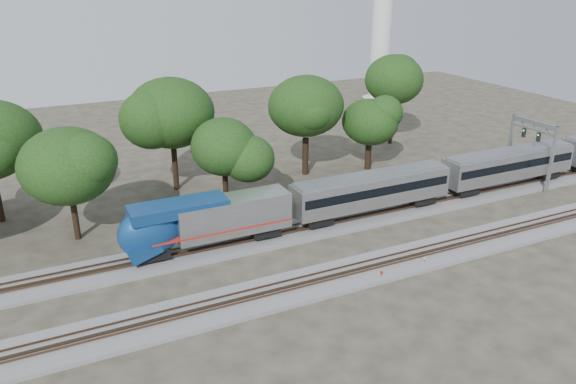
{
  "coord_description": "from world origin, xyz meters",
  "views": [
    {
      "loc": [
        -23.49,
        -41.33,
        25.55
      ],
      "look_at": [
        -1.3,
        5.0,
        5.22
      ],
      "focal_mm": 35.0,
      "sensor_mm": 36.0,
      "label": 1
    }
  ],
  "objects": [
    {
      "name": "switch_lever",
      "position": [
        4.71,
        -5.8,
        0.15
      ],
      "size": [
        0.57,
        0.46,
        0.3
      ],
      "primitive_type": "cube",
      "rotation": [
        0.0,
        0.0,
        -0.36
      ],
      "color": "#512D19",
      "rests_on": "ground"
    },
    {
      "name": "tree_5",
      "position": [
        9.37,
        21.91,
        9.27
      ],
      "size": [
        9.44,
        9.44,
        13.31
      ],
      "color": "black",
      "rests_on": "ground"
    },
    {
      "name": "signal_gantry",
      "position": [
        32.7,
        6.0,
        6.17
      ],
      "size": [
        0.59,
        6.96,
        8.47
      ],
      "color": "gray",
      "rests_on": "ground"
    },
    {
      "name": "ground",
      "position": [
        0.0,
        0.0,
        0.0
      ],
      "size": [
        160.0,
        160.0,
        0.0
      ],
      "primitive_type": "plane",
      "color": "#383328",
      "rests_on": "ground"
    },
    {
      "name": "track_far",
      "position": [
        0.0,
        6.0,
        0.21
      ],
      "size": [
        160.0,
        5.0,
        0.73
      ],
      "color": "slate",
      "rests_on": "ground"
    },
    {
      "name": "switch_stand_white",
      "position": [
        7.78,
        -5.36,
        0.58
      ],
      "size": [
        0.29,
        0.08,
        0.91
      ],
      "rotation": [
        0.0,
        0.0,
        0.18
      ],
      "color": "#512D19",
      "rests_on": "ground"
    },
    {
      "name": "tree_4",
      "position": [
        -4.14,
        15.6,
        7.32
      ],
      "size": [
        7.46,
        7.46,
        10.52
      ],
      "color": "black",
      "rests_on": "ground"
    },
    {
      "name": "tree_2",
      "position": [
        -20.57,
        14.48,
        7.85
      ],
      "size": [
        8.0,
        8.0,
        11.27
      ],
      "color": "black",
      "rests_on": "ground"
    },
    {
      "name": "track_near",
      "position": [
        0.0,
        -4.0,
        0.21
      ],
      "size": [
        160.0,
        5.0,
        0.73
      ],
      "color": "slate",
      "rests_on": "ground"
    },
    {
      "name": "switch_stand_red",
      "position": [
        2.68,
        -5.8,
        0.59
      ],
      "size": [
        0.28,
        0.14,
        0.92
      ],
      "rotation": [
        0.0,
        0.0,
        -0.41
      ],
      "color": "#512D19",
      "rests_on": "ground"
    },
    {
      "name": "tree_6",
      "position": [
        18.13,
        20.1,
        6.61
      ],
      "size": [
        6.74,
        6.74,
        9.5
      ],
      "color": "black",
      "rests_on": "ground"
    },
    {
      "name": "train",
      "position": [
        39.55,
        6.0,
        3.38
      ],
      "size": [
        116.77,
        3.34,
        4.93
      ],
      "color": "#BBBDC2",
      "rests_on": "ground"
    },
    {
      "name": "tree_3",
      "position": [
        -7.74,
        23.93,
        9.74
      ],
      "size": [
        9.91,
        9.91,
        13.97
      ],
      "color": "black",
      "rests_on": "ground"
    },
    {
      "name": "tree_7",
      "position": [
        28.1,
        28.96,
        10.06
      ],
      "size": [
        10.23,
        10.23,
        14.43
      ],
      "color": "black",
      "rests_on": "ground"
    }
  ]
}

